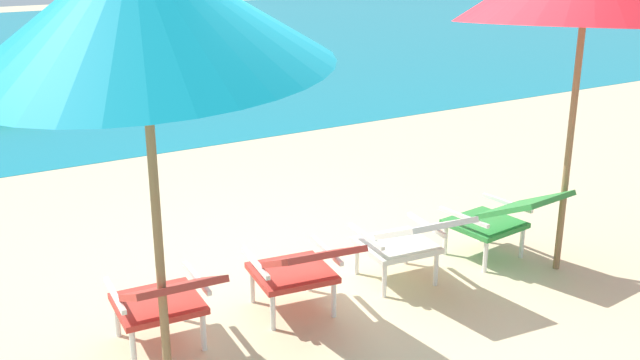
% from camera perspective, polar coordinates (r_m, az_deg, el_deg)
% --- Properties ---
extents(ground_plane, '(40.00, 40.00, 0.00)m').
position_cam_1_polar(ground_plane, '(9.07, -12.45, 2.03)').
color(ground_plane, beige).
extents(ocean_band, '(40.00, 18.00, 0.01)m').
position_cam_1_polar(ocean_band, '(17.62, -22.15, 9.00)').
color(ocean_band, teal).
rests_on(ocean_band, ground_plane).
extents(lounge_chair_far_left, '(0.59, 0.91, 0.68)m').
position_cam_1_polar(lounge_chair_far_left, '(4.66, -11.79, -8.76)').
color(lounge_chair_far_left, red).
rests_on(lounge_chair_far_left, ground_plane).
extents(lounge_chair_near_left, '(0.64, 0.94, 0.68)m').
position_cam_1_polar(lounge_chair_near_left, '(4.96, -1.43, -6.58)').
color(lounge_chair_near_left, red).
rests_on(lounge_chair_near_left, ground_plane).
extents(lounge_chair_near_right, '(0.62, 0.92, 0.68)m').
position_cam_1_polar(lounge_chair_near_right, '(5.43, 6.83, -4.43)').
color(lounge_chair_near_right, silver).
rests_on(lounge_chair_near_right, ground_plane).
extents(lounge_chair_far_right, '(0.63, 0.93, 0.68)m').
position_cam_1_polar(lounge_chair_far_right, '(5.98, 13.81, -2.65)').
color(lounge_chair_far_right, '#338E3D').
rests_on(lounge_chair_far_right, ground_plane).
extents(beach_umbrella_left, '(2.55, 2.53, 2.56)m').
position_cam_1_polar(beach_umbrella_left, '(3.79, -13.53, 12.83)').
color(beach_umbrella_left, olive).
rests_on(beach_umbrella_left, ground_plane).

